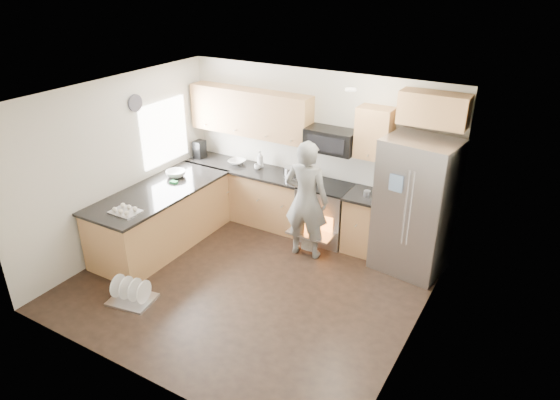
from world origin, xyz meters
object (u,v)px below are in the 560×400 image
Objects in this scene: refrigerator at (415,207)px; dish_rack at (132,295)px; stove_range at (326,200)px; person at (306,200)px.

refrigerator is 3.10× the size of dish_rack.
person is (-0.04, -0.58, 0.23)m from stove_range.
refrigerator is (1.42, -0.15, 0.30)m from stove_range.
person is 2.73m from dish_rack.
stove_range is 3.19m from dish_rack.
person is at bearing -94.08° from stove_range.
refrigerator is 1.52m from person.
stove_range is 0.62m from person.
dish_rack is at bearing 49.93° from person.
stove_range is 0.92× the size of refrigerator.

